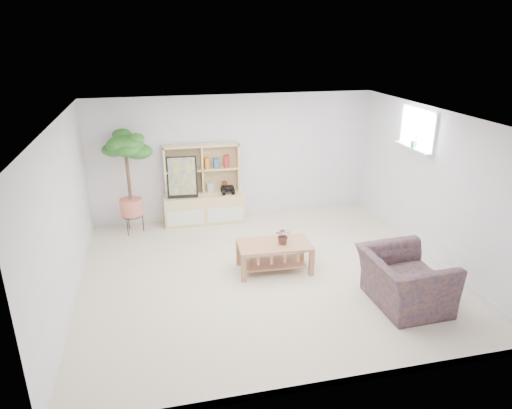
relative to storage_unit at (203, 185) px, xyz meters
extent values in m
cube|color=tan|center=(0.65, -2.24, -0.76)|extent=(5.50, 5.00, 0.01)
cube|color=white|center=(0.65, -2.24, 1.64)|extent=(5.50, 5.00, 0.01)
cube|color=silver|center=(0.65, 0.26, 0.44)|extent=(5.50, 0.01, 2.40)
cube|color=silver|center=(0.65, -4.74, 0.44)|extent=(5.50, 0.01, 2.40)
cube|color=silver|center=(-2.10, -2.24, 0.44)|extent=(0.01, 5.00, 2.40)
cube|color=silver|center=(3.40, -2.24, 0.44)|extent=(0.01, 5.00, 2.40)
cube|color=white|center=(3.32, -1.64, 0.92)|extent=(0.14, 1.00, 0.04)
imported|color=#104D18|center=(0.95, -2.21, -0.17)|extent=(0.29, 0.27, 0.27)
imported|color=#121E43|center=(2.28, -3.47, -0.34)|extent=(1.02, 1.16, 0.83)
imported|color=#24531F|center=(3.32, -1.66, 1.06)|extent=(0.15, 0.13, 0.24)
camera|label=1|loc=(-0.86, -8.25, 2.72)|focal=32.00mm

